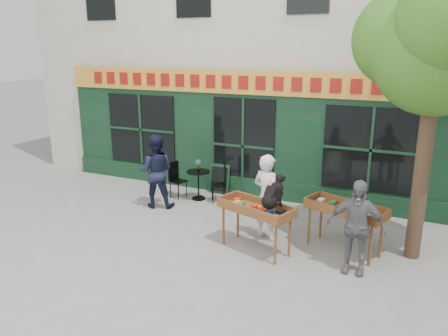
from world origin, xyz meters
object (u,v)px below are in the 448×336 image
at_px(man_right, 356,227).
at_px(man_left, 156,171).
at_px(book_cart_right, 345,212).
at_px(bistro_table, 198,179).
at_px(woman, 267,197).
at_px(book_cart_center, 256,211).
at_px(dog, 273,191).

height_order(man_right, man_left, man_left).
distance_m(book_cart_right, bistro_table, 4.26).
bearing_deg(bistro_table, woman, -32.64).
bearing_deg(woman, book_cart_right, -160.33).
xyz_separation_m(book_cart_center, man_right, (1.88, -0.08, 0.03)).
distance_m(woman, man_right, 2.01).
xyz_separation_m(man_right, man_left, (-4.98, 1.36, 0.06)).
xyz_separation_m(dog, man_right, (1.53, -0.03, -0.44)).
bearing_deg(dog, book_cart_right, 49.32).
bearing_deg(bistro_table, man_right, -27.88).
bearing_deg(book_cart_center, bistro_table, 156.45).
bearing_deg(bistro_table, dog, -39.13).
xyz_separation_m(dog, woman, (-0.35, 0.70, -0.39)).
xyz_separation_m(woman, bistro_table, (-2.40, 1.54, -0.36)).
bearing_deg(man_left, book_cart_center, 137.65).
relative_size(book_cart_center, man_right, 0.95).
relative_size(woman, bistro_table, 2.37).
xyz_separation_m(book_cart_center, woman, (0.00, 0.65, 0.08)).
distance_m(book_cart_right, man_left, 4.72).
bearing_deg(man_right, dog, 178.33).
height_order(book_cart_center, book_cart_right, same).
relative_size(dog, woman, 0.33).
distance_m(man_right, bistro_table, 4.85).
xyz_separation_m(man_right, bistro_table, (-4.28, 2.26, -0.31)).
bearing_deg(man_left, bistro_table, -147.68).
relative_size(man_right, bistro_table, 2.25).
bearing_deg(woman, man_right, 177.67).
xyz_separation_m(dog, man_left, (-3.45, 1.34, -0.37)).
distance_m(book_cart_right, man_right, 0.81).
bearing_deg(man_left, woman, 148.59).
bearing_deg(dog, man_left, 177.62).
xyz_separation_m(woman, man_left, (-3.10, 0.64, 0.02)).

